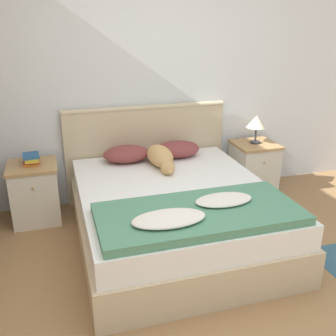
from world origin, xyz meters
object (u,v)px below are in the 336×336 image
at_px(pillow_right, 177,149).
at_px(book_stack, 31,159).
at_px(nightstand_left, 35,192).
at_px(dog, 161,157).
at_px(bed, 174,214).
at_px(table_lamp, 257,122).
at_px(pillow_left, 126,154).
at_px(nightstand_right, 253,168).

bearing_deg(pillow_right, book_stack, 179.25).
xyz_separation_m(nightstand_left, book_stack, (0.00, 0.02, 0.33)).
height_order(nightstand_left, dog, dog).
relative_size(bed, table_lamp, 6.29).
relative_size(bed, nightstand_left, 3.37).
xyz_separation_m(pillow_left, book_stack, (-0.89, 0.02, 0.03)).
relative_size(nightstand_left, pillow_left, 1.24).
bearing_deg(table_lamp, pillow_right, -179.27).
xyz_separation_m(nightstand_left, pillow_right, (1.42, 0.00, 0.30)).
height_order(book_stack, table_lamp, table_lamp).
height_order(nightstand_left, pillow_right, pillow_right).
relative_size(nightstand_left, nightstand_right, 1.00).
bearing_deg(nightstand_left, bed, -32.66).
xyz_separation_m(nightstand_right, dog, (-1.13, -0.21, 0.31)).
height_order(dog, book_stack, dog).
height_order(bed, nightstand_right, nightstand_right).
bearing_deg(table_lamp, bed, -146.90).
bearing_deg(nightstand_left, book_stack, 79.03).
bearing_deg(nightstand_left, pillow_right, 0.05).
relative_size(dog, book_stack, 2.89).
height_order(bed, table_lamp, table_lamp).
bearing_deg(bed, book_stack, 146.57).
xyz_separation_m(nightstand_left, dog, (1.19, -0.21, 0.31)).
distance_m(dog, book_stack, 1.21).
xyz_separation_m(dog, book_stack, (-1.18, 0.23, 0.02)).
bearing_deg(nightstand_right, dog, -169.43).
xyz_separation_m(pillow_right, book_stack, (-1.42, 0.02, 0.03)).
relative_size(bed, pillow_left, 4.17).
bearing_deg(bed, table_lamp, 33.10).
bearing_deg(dog, pillow_right, 41.92).
bearing_deg(nightstand_left, dog, -10.09).
distance_m(pillow_right, table_lamp, 0.92).
xyz_separation_m(bed, dog, (0.03, 0.53, 0.35)).
relative_size(pillow_left, dog, 0.69).
relative_size(pillow_right, dog, 0.69).
relative_size(pillow_left, book_stack, 2.01).
xyz_separation_m(pillow_right, dog, (-0.24, -0.21, 0.01)).
bearing_deg(pillow_left, nightstand_left, -179.93).
distance_m(nightstand_left, table_lamp, 2.38).
bearing_deg(book_stack, pillow_right, -0.75).
height_order(nightstand_left, pillow_left, pillow_left).
distance_m(book_stack, table_lamp, 2.32).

